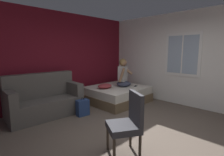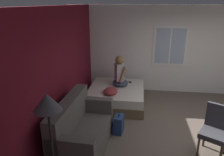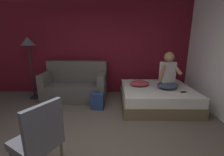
{
  "view_description": "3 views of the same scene",
  "coord_description": "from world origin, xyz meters",
  "px_view_note": "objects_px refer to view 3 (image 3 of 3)",
  "views": [
    {
      "loc": [
        -2.46,
        -1.78,
        1.6
      ],
      "look_at": [
        0.88,
        1.6,
        0.85
      ],
      "focal_mm": 28.0,
      "sensor_mm": 36.0,
      "label": 1
    },
    {
      "loc": [
        -4.26,
        1.29,
        2.76
      ],
      "look_at": [
        0.22,
        1.89,
        1.19
      ],
      "focal_mm": 35.0,
      "sensor_mm": 36.0,
      "label": 2
    },
    {
      "loc": [
        0.34,
        -1.63,
        1.62
      ],
      "look_at": [
        0.3,
        1.74,
        0.76
      ],
      "focal_mm": 24.0,
      "sensor_mm": 36.0,
      "label": 3
    }
  ],
  "objects_px": {
    "backpack": "(98,101)",
    "cell_phone": "(183,92)",
    "bed": "(156,96)",
    "side_chair": "(39,138)",
    "floor_lamp": "(29,47)",
    "throw_pillow": "(139,83)",
    "person_seated": "(168,74)",
    "couch": "(76,85)"
  },
  "relations": [
    {
      "from": "bed",
      "to": "side_chair",
      "type": "relative_size",
      "value": 1.76
    },
    {
      "from": "person_seated",
      "to": "floor_lamp",
      "type": "distance_m",
      "value": 3.66
    },
    {
      "from": "bed",
      "to": "side_chair",
      "type": "distance_m",
      "value": 2.85
    },
    {
      "from": "throw_pillow",
      "to": "bed",
      "type": "bearing_deg",
      "value": -13.75
    },
    {
      "from": "bed",
      "to": "floor_lamp",
      "type": "xyz_separation_m",
      "value": [
        -3.35,
        0.48,
        1.19
      ]
    },
    {
      "from": "backpack",
      "to": "throw_pillow",
      "type": "height_order",
      "value": "throw_pillow"
    },
    {
      "from": "couch",
      "to": "floor_lamp",
      "type": "height_order",
      "value": "floor_lamp"
    },
    {
      "from": "couch",
      "to": "person_seated",
      "type": "xyz_separation_m",
      "value": [
        2.35,
        -0.52,
        0.44
      ]
    },
    {
      "from": "cell_phone",
      "to": "backpack",
      "type": "bearing_deg",
      "value": 66.64
    },
    {
      "from": "throw_pillow",
      "to": "floor_lamp",
      "type": "relative_size",
      "value": 0.28
    },
    {
      "from": "person_seated",
      "to": "floor_lamp",
      "type": "bearing_deg",
      "value": 171.12
    },
    {
      "from": "bed",
      "to": "backpack",
      "type": "height_order",
      "value": "bed"
    },
    {
      "from": "bed",
      "to": "couch",
      "type": "xyz_separation_m",
      "value": [
        -2.13,
        0.44,
        0.16
      ]
    },
    {
      "from": "bed",
      "to": "person_seated",
      "type": "xyz_separation_m",
      "value": [
        0.22,
        -0.07,
        0.6
      ]
    },
    {
      "from": "side_chair",
      "to": "floor_lamp",
      "type": "distance_m",
      "value": 3.06
    },
    {
      "from": "floor_lamp",
      "to": "couch",
      "type": "bearing_deg",
      "value": -1.9
    },
    {
      "from": "couch",
      "to": "throw_pillow",
      "type": "relative_size",
      "value": 3.61
    },
    {
      "from": "floor_lamp",
      "to": "side_chair",
      "type": "bearing_deg",
      "value": -60.95
    },
    {
      "from": "bed",
      "to": "cell_phone",
      "type": "xyz_separation_m",
      "value": [
        0.5,
        -0.36,
        0.25
      ]
    },
    {
      "from": "person_seated",
      "to": "backpack",
      "type": "height_order",
      "value": "person_seated"
    },
    {
      "from": "person_seated",
      "to": "cell_phone",
      "type": "height_order",
      "value": "person_seated"
    },
    {
      "from": "backpack",
      "to": "side_chair",
      "type": "bearing_deg",
      "value": -104.16
    },
    {
      "from": "side_chair",
      "to": "cell_phone",
      "type": "bearing_deg",
      "value": 35.36
    },
    {
      "from": "side_chair",
      "to": "throw_pillow",
      "type": "xyz_separation_m",
      "value": [
        1.51,
        2.18,
        0.02
      ]
    },
    {
      "from": "bed",
      "to": "throw_pillow",
      "type": "height_order",
      "value": "throw_pillow"
    },
    {
      "from": "side_chair",
      "to": "person_seated",
      "type": "distance_m",
      "value": 2.95
    },
    {
      "from": "backpack",
      "to": "cell_phone",
      "type": "relative_size",
      "value": 3.18
    },
    {
      "from": "bed",
      "to": "person_seated",
      "type": "bearing_deg",
      "value": -18.43
    },
    {
      "from": "couch",
      "to": "floor_lamp",
      "type": "relative_size",
      "value": 1.02
    },
    {
      "from": "backpack",
      "to": "person_seated",
      "type": "bearing_deg",
      "value": 4.82
    },
    {
      "from": "side_chair",
      "to": "floor_lamp",
      "type": "bearing_deg",
      "value": 119.05
    },
    {
      "from": "couch",
      "to": "backpack",
      "type": "bearing_deg",
      "value": -44.28
    },
    {
      "from": "person_seated",
      "to": "floor_lamp",
      "type": "xyz_separation_m",
      "value": [
        -3.57,
        0.56,
        0.59
      ]
    },
    {
      "from": "couch",
      "to": "cell_phone",
      "type": "height_order",
      "value": "couch"
    },
    {
      "from": "couch",
      "to": "cell_phone",
      "type": "distance_m",
      "value": 2.75
    },
    {
      "from": "cell_phone",
      "to": "floor_lamp",
      "type": "height_order",
      "value": "floor_lamp"
    },
    {
      "from": "couch",
      "to": "throw_pillow",
      "type": "distance_m",
      "value": 1.76
    },
    {
      "from": "couch",
      "to": "side_chair",
      "type": "xyz_separation_m",
      "value": [
        0.21,
        -2.52,
        0.14
      ]
    },
    {
      "from": "cell_phone",
      "to": "person_seated",
      "type": "bearing_deg",
      "value": 25.32
    },
    {
      "from": "throw_pillow",
      "to": "floor_lamp",
      "type": "bearing_deg",
      "value": 172.56
    },
    {
      "from": "backpack",
      "to": "cell_phone",
      "type": "height_order",
      "value": "cell_phone"
    },
    {
      "from": "backpack",
      "to": "throw_pillow",
      "type": "xyz_separation_m",
      "value": [
        1.04,
        0.32,
        0.36
      ]
    }
  ]
}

